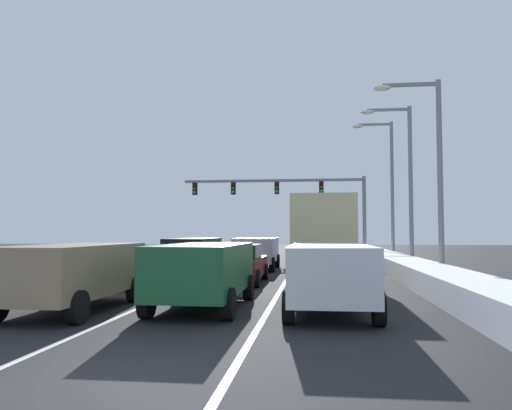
% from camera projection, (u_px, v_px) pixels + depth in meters
% --- Properties ---
extents(ground_plane, '(120.00, 120.00, 0.00)m').
position_uv_depth(ground_plane, '(239.00, 285.00, 18.65)').
color(ground_plane, black).
extents(lane_stripe_between_right_lane_and_center_lane, '(0.14, 35.16, 0.01)m').
position_uv_depth(lane_stripe_between_right_lane_and_center_lane, '(288.00, 277.00, 21.62)').
color(lane_stripe_between_right_lane_and_center_lane, silver).
rests_on(lane_stripe_between_right_lane_and_center_lane, ground).
extents(lane_stripe_between_center_lane_and_left_lane, '(0.14, 35.16, 0.01)m').
position_uv_depth(lane_stripe_between_center_lane_and_left_lane, '(212.00, 276.00, 22.02)').
color(lane_stripe_between_center_lane_and_left_lane, silver).
rests_on(lane_stripe_between_center_lane_and_left_lane, ground).
extents(snow_bank_right_shoulder, '(1.75, 35.16, 0.76)m').
position_uv_depth(snow_bank_right_shoulder, '(412.00, 270.00, 21.01)').
color(snow_bank_right_shoulder, white).
rests_on(snow_bank_right_shoulder, ground).
extents(snow_bank_left_shoulder, '(1.74, 35.16, 0.46)m').
position_uv_depth(snow_bank_left_shoulder, '(99.00, 270.00, 22.66)').
color(snow_bank_left_shoulder, white).
rests_on(snow_bank_left_shoulder, ground).
extents(suv_white_right_lane_nearest, '(2.16, 4.90, 1.67)m').
position_uv_depth(suv_white_right_lane_nearest, '(330.00, 271.00, 12.24)').
color(suv_white_right_lane_nearest, silver).
rests_on(suv_white_right_lane_nearest, ground).
extents(box_truck_right_lane_second, '(2.53, 7.20, 3.36)m').
position_uv_depth(box_truck_right_lane_second, '(322.00, 234.00, 20.44)').
color(box_truck_right_lane_second, navy).
rests_on(box_truck_right_lane_second, ground).
extents(sedan_gray_right_lane_third, '(2.00, 4.50, 1.51)m').
position_uv_depth(sedan_gray_right_lane_third, '(325.00, 254.00, 27.85)').
color(sedan_gray_right_lane_third, slate).
rests_on(sedan_gray_right_lane_third, ground).
extents(suv_green_center_lane_nearest, '(2.16, 4.90, 1.67)m').
position_uv_depth(suv_green_center_lane_nearest, '(204.00, 269.00, 12.92)').
color(suv_green_center_lane_nearest, '#1E5633').
rests_on(suv_green_center_lane_nearest, ground).
extents(sedan_maroon_center_lane_second, '(2.00, 4.50, 1.51)m').
position_uv_depth(sedan_maroon_center_lane_second, '(238.00, 263.00, 19.23)').
color(sedan_maroon_center_lane_second, maroon).
rests_on(sedan_maroon_center_lane_second, ground).
extents(suv_silver_center_lane_third, '(2.16, 4.90, 1.67)m').
position_uv_depth(suv_silver_center_lane_third, '(257.00, 250.00, 26.18)').
color(suv_silver_center_lane_third, '#B7BABF').
rests_on(suv_silver_center_lane_third, ground).
extents(suv_tan_left_lane_nearest, '(2.16, 4.90, 1.67)m').
position_uv_depth(suv_tan_left_lane_nearest, '(74.00, 271.00, 12.44)').
color(suv_tan_left_lane_nearest, '#937F60').
rests_on(suv_tan_left_lane_nearest, ground).
extents(sedan_red_left_lane_second, '(2.00, 4.50, 1.51)m').
position_uv_depth(sedan_red_left_lane_second, '(148.00, 265.00, 18.57)').
color(sedan_red_left_lane_second, maroon).
rests_on(sedan_red_left_lane_second, ground).
extents(suv_black_left_lane_third, '(2.16, 4.90, 1.67)m').
position_uv_depth(suv_black_left_lane_third, '(194.00, 251.00, 24.97)').
color(suv_black_left_lane_third, black).
rests_on(suv_black_left_lane_third, ground).
extents(traffic_light_gantry, '(14.00, 0.47, 6.20)m').
position_uv_depth(traffic_light_gantry, '(294.00, 194.00, 37.76)').
color(traffic_light_gantry, slate).
rests_on(traffic_light_gantry, ground).
extents(street_lamp_right_near, '(2.66, 0.36, 8.08)m').
position_uv_depth(street_lamp_right_near, '(430.00, 160.00, 19.61)').
color(street_lamp_right_near, gray).
rests_on(street_lamp_right_near, ground).
extents(street_lamp_right_mid, '(2.66, 0.36, 8.65)m').
position_uv_depth(street_lamp_right_mid, '(404.00, 172.00, 25.96)').
color(street_lamp_right_mid, gray).
rests_on(street_lamp_right_mid, ground).
extents(street_lamp_right_far, '(2.66, 0.36, 9.25)m').
position_uv_depth(street_lamp_right_far, '(387.00, 179.00, 32.30)').
color(street_lamp_right_far, gray).
rests_on(street_lamp_right_far, ground).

